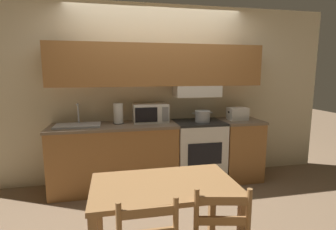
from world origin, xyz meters
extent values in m
plane|color=#7F664C|center=(0.00, 0.00, 0.00)|extent=(16.00, 16.00, 0.00)
cube|color=beige|center=(0.00, 0.03, 1.27)|extent=(5.35, 0.05, 2.55)
cube|color=#A36B38|center=(0.00, -0.16, 1.69)|extent=(2.95, 0.32, 0.57)
cube|color=white|center=(0.56, -0.16, 1.32)|extent=(0.66, 0.34, 0.16)
cube|color=#A36B38|center=(-0.64, -0.29, 0.43)|extent=(1.67, 0.57, 0.86)
cube|color=#75604C|center=(-0.64, -0.29, 0.88)|extent=(1.69, 0.59, 0.04)
cube|color=#A36B38|center=(1.20, -0.29, 0.43)|extent=(0.56, 0.57, 0.86)
cube|color=#75604C|center=(1.20, -0.29, 0.88)|extent=(0.58, 0.59, 0.04)
cube|color=white|center=(0.56, -0.28, 0.43)|extent=(0.69, 0.57, 0.87)
cube|color=black|center=(0.56, -0.28, 0.88)|extent=(0.69, 0.57, 0.03)
cube|color=black|center=(0.56, -0.57, 0.50)|extent=(0.48, 0.01, 0.30)
cylinder|color=black|center=(0.40, -0.40, 0.89)|extent=(0.10, 0.10, 0.01)
cylinder|color=black|center=(0.71, -0.40, 0.89)|extent=(0.10, 0.10, 0.01)
cylinder|color=black|center=(0.40, -0.17, 0.89)|extent=(0.10, 0.10, 0.01)
cylinder|color=black|center=(0.71, -0.17, 0.89)|extent=(0.10, 0.10, 0.01)
cylinder|color=#B7BABF|center=(0.59, -0.33, 0.98)|extent=(0.21, 0.21, 0.16)
torus|color=#B7BABF|center=(0.59, -0.33, 1.05)|extent=(0.22, 0.22, 0.01)
cylinder|color=#B7BABF|center=(0.47, -0.33, 1.02)|extent=(0.05, 0.01, 0.01)
cylinder|color=#B7BABF|center=(0.72, -0.33, 1.02)|extent=(0.05, 0.01, 0.01)
cube|color=white|center=(-0.13, -0.17, 1.02)|extent=(0.49, 0.31, 0.26)
cube|color=black|center=(-0.21, -0.33, 1.02)|extent=(0.30, 0.01, 0.20)
cube|color=gray|center=(0.06, -0.33, 1.02)|extent=(0.09, 0.01, 0.20)
cube|color=white|center=(1.16, -0.27, 0.99)|extent=(0.27, 0.21, 0.18)
cube|color=black|center=(1.02, -0.27, 1.02)|extent=(0.01, 0.02, 0.02)
cube|color=black|center=(1.06, -0.27, 1.08)|extent=(0.04, 0.15, 0.01)
cube|color=black|center=(1.13, -0.27, 1.08)|extent=(0.04, 0.15, 0.01)
cube|color=black|center=(1.19, -0.27, 1.08)|extent=(0.04, 0.15, 0.01)
cube|color=black|center=(1.25, -0.27, 1.08)|extent=(0.04, 0.15, 0.01)
cube|color=#B7BABF|center=(-1.10, -0.29, 0.91)|extent=(0.57, 0.33, 0.02)
cube|color=#4C4F54|center=(-1.10, -0.30, 0.91)|extent=(0.49, 0.25, 0.01)
cylinder|color=#B7BABF|center=(-1.10, -0.16, 1.05)|extent=(0.02, 0.02, 0.26)
cylinder|color=#B7BABF|center=(-1.10, -0.22, 1.18)|extent=(0.02, 0.12, 0.02)
cylinder|color=black|center=(-0.58, -0.20, 0.90)|extent=(0.15, 0.15, 0.01)
cylinder|color=white|center=(-0.58, -0.20, 1.04)|extent=(0.13, 0.13, 0.27)
cube|color=#9E7042|center=(-0.28, -1.96, 0.74)|extent=(1.09, 0.65, 0.04)
cube|color=#9E7042|center=(-0.79, -1.68, 0.36)|extent=(0.06, 0.06, 0.72)
cube|color=#9E7042|center=(0.23, -1.68, 0.36)|extent=(0.06, 0.06, 0.72)
cylinder|color=#9E7042|center=(-0.29, -2.36, 0.64)|extent=(0.04, 0.04, 0.41)
cube|color=#9E7042|center=(-0.46, -2.36, 0.76)|extent=(0.34, 0.02, 0.06)
cylinder|color=#9E7042|center=(-0.13, -2.28, 0.64)|extent=(0.04, 0.04, 0.41)
cylinder|color=#9E7042|center=(0.21, -2.36, 0.64)|extent=(0.04, 0.04, 0.41)
cube|color=#9E7042|center=(0.04, -2.32, 0.76)|extent=(0.34, 0.09, 0.06)
cube|color=#9E7042|center=(0.04, -2.32, 0.62)|extent=(0.34, 0.09, 0.06)
camera|label=1|loc=(-0.64, -3.81, 1.59)|focal=28.00mm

